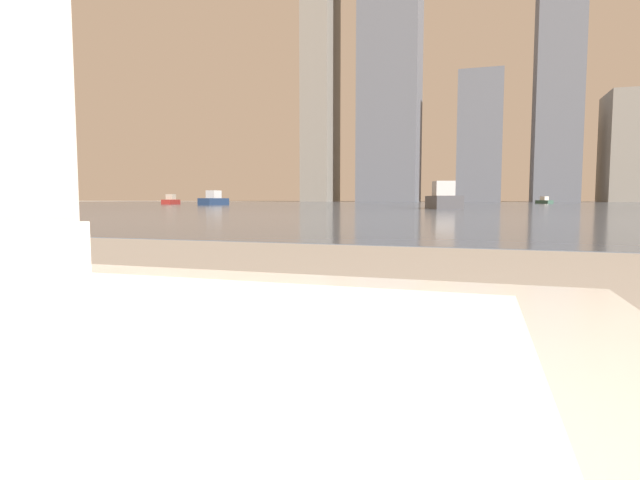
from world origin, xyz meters
TOP-DOWN VIEW (x-y plane):
  - harbor_water at (0.00, 62.00)m, footprint 180.00×110.00m
  - harbor_boat_0 at (-1.63, 34.97)m, footprint 2.88×5.21m
  - harbor_boat_1 at (9.38, 76.29)m, footprint 2.18×2.77m
  - harbor_boat_2 at (-35.37, 52.90)m, footprint 1.79×3.45m
  - harbor_boat_3 at (-26.94, 48.52)m, footprint 1.52×4.23m
  - skyline_tower_0 at (-36.75, 118.00)m, footprint 6.71×11.91m
  - skyline_tower_1 at (-19.75, 118.00)m, footprint 13.67×11.63m
  - skyline_tower_2 at (0.37, 118.00)m, footprint 9.39×8.75m
  - skyline_tower_3 at (15.96, 118.00)m, footprint 9.13×8.97m

SIDE VIEW (x-z plane):
  - harbor_water at x=0.00m, z-range 0.00..0.01m
  - harbor_boat_1 at x=9.38m, z-range -0.14..0.87m
  - harbor_boat_2 at x=-35.37m, z-range -0.17..1.06m
  - harbor_boat_3 at x=-26.94m, z-range -0.22..1.35m
  - harbor_boat_0 at x=-1.63m, z-range -0.26..1.59m
  - skyline_tower_2 at x=0.37m, z-range 0.00..28.52m
  - skyline_tower_3 at x=15.96m, z-range 0.00..53.46m
  - skyline_tower_1 at x=-19.75m, z-range 0.00..77.20m
  - skyline_tower_0 at x=-36.75m, z-range 0.00..83.75m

